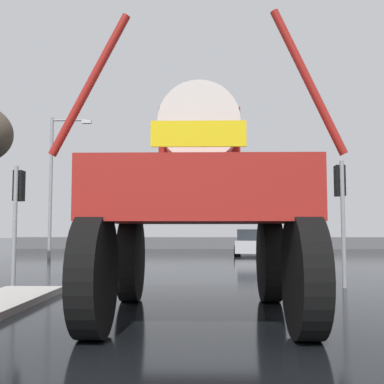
# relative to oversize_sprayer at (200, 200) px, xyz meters

# --- Properties ---
(ground_plane) EXTENTS (120.00, 120.00, 0.00)m
(ground_plane) POSITION_rel_oversize_sprayer_xyz_m (0.08, 11.88, -2.06)
(ground_plane) COLOR black
(oversize_sprayer) EXTENTS (4.25, 5.33, 4.71)m
(oversize_sprayer) POSITION_rel_oversize_sprayer_xyz_m (0.00, 0.00, 0.00)
(oversize_sprayer) COLOR black
(oversize_sprayer) RESTS_ON ground
(sedan_ahead) EXTENTS (2.33, 4.30, 1.52)m
(sedan_ahead) POSITION_rel_oversize_sprayer_xyz_m (2.99, 19.76, -1.35)
(sedan_ahead) COLOR #B7B7BF
(sedan_ahead) RESTS_ON ground
(traffic_signal_near_left) EXTENTS (0.24, 0.54, 3.25)m
(traffic_signal_near_left) POSITION_rel_oversize_sprayer_xyz_m (-5.00, 4.36, 0.30)
(traffic_signal_near_left) COLOR gray
(traffic_signal_near_left) RESTS_ON ground
(traffic_signal_near_right) EXTENTS (0.24, 0.54, 3.37)m
(traffic_signal_near_right) POSITION_rel_oversize_sprayer_xyz_m (3.79, 4.36, 0.39)
(traffic_signal_near_right) COLOR gray
(traffic_signal_near_right) RESTS_ON ground
(traffic_signal_far_left) EXTENTS (0.24, 0.55, 3.50)m
(traffic_signal_far_left) POSITION_rel_oversize_sprayer_xyz_m (-6.16, 23.67, 0.49)
(traffic_signal_far_left) COLOR gray
(traffic_signal_far_left) RESTS_ON ground
(streetlight_far_left) EXTENTS (2.21, 0.24, 7.52)m
(streetlight_far_left) POSITION_rel_oversize_sprayer_xyz_m (-7.82, 16.59, 2.18)
(streetlight_far_left) COLOR gray
(streetlight_far_left) RESTS_ON ground
(roadside_barrier) EXTENTS (28.94, 0.24, 0.90)m
(roadside_barrier) POSITION_rel_oversize_sprayer_xyz_m (0.08, 28.44, -1.61)
(roadside_barrier) COLOR #59595B
(roadside_barrier) RESTS_ON ground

